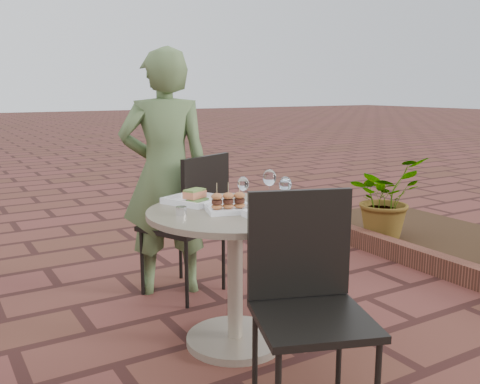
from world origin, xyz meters
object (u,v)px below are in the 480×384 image
plate_salmon (195,199)px  plate_tuna (280,216)px  cafe_table (235,256)px  plate_sliders (228,205)px  chair_near (306,287)px  chair_far (193,214)px  diner (165,174)px

plate_salmon → plate_tuna: 0.58m
cafe_table → plate_sliders: 0.28m
chair_near → plate_sliders: (0.02, 0.67, 0.21)m
chair_far → cafe_table: bearing=56.7°
plate_sliders → diner: bearing=87.5°
cafe_table → diner: bearing=90.0°
plate_salmon → plate_sliders: bearing=-78.2°
plate_tuna → plate_sliders: bearing=113.5°
plate_salmon → plate_sliders: plate_sliders is taller
chair_near → cafe_table: bearing=105.0°
cafe_table → diner: 0.94m
chair_far → plate_salmon: bearing=40.9°
chair_near → plate_salmon: size_ratio=2.64×
chair_far → diner: (-0.11, 0.17, 0.25)m
chair_far → chair_near: size_ratio=1.00×
diner → plate_sliders: bearing=106.3°
chair_near → chair_far: bearing=102.9°
diner → plate_tuna: (0.08, -1.17, -0.05)m
diner → plate_tuna: bearing=112.9°
chair_far → plate_salmon: 0.54m
chair_far → plate_tuna: bearing=64.0°
chair_far → plate_tuna: 1.02m
chair_far → plate_tuna: (-0.03, -1.00, 0.20)m
chair_near → plate_salmon: 0.96m
cafe_table → diner: diner is taller
plate_tuna → chair_far: bearing=88.2°
cafe_table → plate_sliders: plate_sliders is taller
chair_near → diner: bearing=107.9°
cafe_table → diner: size_ratio=0.57×
chair_far → diner: size_ratio=0.58×
cafe_table → chair_far: bearing=81.0°
plate_sliders → cafe_table: bearing=-0.8°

